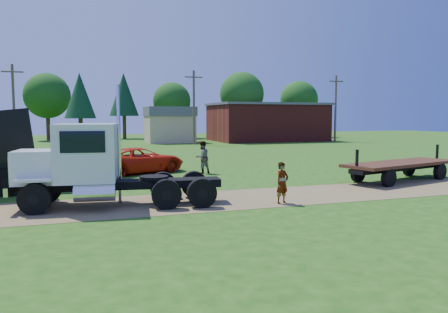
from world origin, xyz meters
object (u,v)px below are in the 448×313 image
object	(u,v)px
white_semi_tractor	(89,165)
flatbed_trailer	(400,166)
orange_pickup	(140,160)
spectator_a	(282,183)

from	to	relation	value
white_semi_tractor	flatbed_trailer	distance (m)	16.10
orange_pickup	flatbed_trailer	xyz separation A→B (m)	(12.81, -7.84, 0.01)
white_semi_tractor	flatbed_trailer	world-z (taller)	white_semi_tractor
white_semi_tractor	orange_pickup	bearing A→B (deg)	78.82
orange_pickup	spectator_a	size ratio (longest dim) A/B	3.37
orange_pickup	spectator_a	distance (m)	12.11
orange_pickup	spectator_a	bearing A→B (deg)	177.55
orange_pickup	flatbed_trailer	distance (m)	15.02
flatbed_trailer	spectator_a	world-z (taller)	flatbed_trailer
flatbed_trailer	orange_pickup	bearing A→B (deg)	133.69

